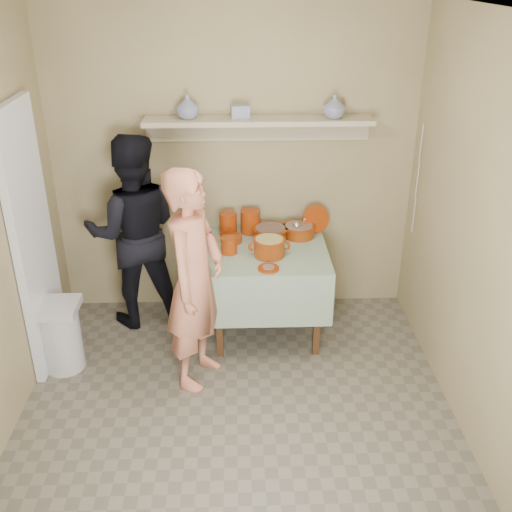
{
  "coord_description": "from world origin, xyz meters",
  "views": [
    {
      "loc": [
        0.02,
        -3.04,
        2.82
      ],
      "look_at": [
        0.15,
        0.75,
        0.95
      ],
      "focal_mm": 42.0,
      "sensor_mm": 36.0,
      "label": 1
    }
  ],
  "objects_px": {
    "person_helper": "(134,232)",
    "serving_table": "(266,261)",
    "person_cook": "(195,280)",
    "cazuela_rice": "(269,246)",
    "trash_bin": "(61,336)"
  },
  "relations": [
    {
      "from": "serving_table",
      "to": "trash_bin",
      "type": "xyz_separation_m",
      "value": [
        -1.57,
        -0.49,
        -0.36
      ]
    },
    {
      "from": "cazuela_rice",
      "to": "trash_bin",
      "type": "distance_m",
      "value": 1.72
    },
    {
      "from": "serving_table",
      "to": "cazuela_rice",
      "type": "distance_m",
      "value": 0.25
    },
    {
      "from": "serving_table",
      "to": "person_helper",
      "type": "bearing_deg",
      "value": 169.17
    },
    {
      "from": "serving_table",
      "to": "cazuela_rice",
      "type": "height_order",
      "value": "cazuela_rice"
    },
    {
      "from": "person_cook",
      "to": "person_helper",
      "type": "relative_size",
      "value": 1.0
    },
    {
      "from": "serving_table",
      "to": "cazuela_rice",
      "type": "bearing_deg",
      "value": -83.45
    },
    {
      "from": "person_cook",
      "to": "cazuela_rice",
      "type": "relative_size",
      "value": 4.96
    },
    {
      "from": "person_cook",
      "to": "cazuela_rice",
      "type": "distance_m",
      "value": 0.74
    },
    {
      "from": "person_cook",
      "to": "cazuela_rice",
      "type": "height_order",
      "value": "person_cook"
    },
    {
      "from": "person_helper",
      "to": "trash_bin",
      "type": "bearing_deg",
      "value": 46.1
    },
    {
      "from": "person_helper",
      "to": "serving_table",
      "type": "bearing_deg",
      "value": 160.71
    },
    {
      "from": "cazuela_rice",
      "to": "person_cook",
      "type": "bearing_deg",
      "value": -137.98
    },
    {
      "from": "person_cook",
      "to": "person_helper",
      "type": "bearing_deg",
      "value": 53.81
    },
    {
      "from": "person_cook",
      "to": "serving_table",
      "type": "xyz_separation_m",
      "value": [
        0.53,
        0.63,
        -0.18
      ]
    }
  ]
}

